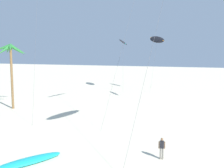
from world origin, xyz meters
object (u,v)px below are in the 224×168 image
(flying_kite_5, at_px, (123,42))
(person_near_left, at_px, (162,147))
(palm_tree_1, at_px, (11,54))
(grounded_kite_1, at_px, (28,161))
(flying_kite_2, at_px, (157,39))

(flying_kite_5, relative_size, person_near_left, 6.79)
(palm_tree_1, distance_m, flying_kite_5, 27.07)
(flying_kite_5, height_order, grounded_kite_1, flying_kite_5)
(palm_tree_1, relative_size, flying_kite_5, 0.82)
(palm_tree_1, xyz_separation_m, person_near_left, (23.69, -11.03, -7.00))
(grounded_kite_1, distance_m, person_near_left, 10.02)
(grounded_kite_1, bearing_deg, flying_kite_5, 98.98)
(flying_kite_5, bearing_deg, grounded_kite_1, -81.02)
(person_near_left, bearing_deg, flying_kite_5, 112.88)
(grounded_kite_1, bearing_deg, palm_tree_1, 133.71)
(palm_tree_1, bearing_deg, grounded_kite_1, -46.29)
(flying_kite_2, height_order, person_near_left, flying_kite_2)
(flying_kite_5, distance_m, person_near_left, 40.95)
(grounded_kite_1, xyz_separation_m, person_near_left, (9.01, 4.32, 0.73))
(flying_kite_2, relative_size, flying_kite_5, 1.04)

